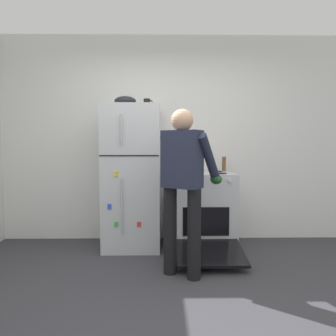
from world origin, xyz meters
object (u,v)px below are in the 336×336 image
Objects in this scene: refrigerator at (132,177)px; mixing_bowl at (125,101)px; red_pot at (190,168)px; coffee_mug at (147,103)px; person_cook at (184,178)px; stove_range at (203,210)px; pepper_mill at (224,164)px.

mixing_bowl is at bearing 179.78° from refrigerator.
red_pot is 1.13m from mixing_bowl.
mixing_bowl is at bearing -169.22° from coffee_mug.
mixing_bowl reaches higher than red_pot.
person_cook is 0.84m from red_pot.
stove_range is at bearing 71.09° from person_cook.
refrigerator is 1.09× the size of person_cook.
stove_range is 1.50m from coffee_mug.
coffee_mug reaches higher than stove_range.
coffee_mug is at bearing 169.29° from red_pot.
mixing_bowl reaches higher than refrigerator.
coffee_mug reaches higher than pepper_mill.
refrigerator reaches higher than stove_range.
coffee_mug reaches higher than person_cook.
stove_range is (0.87, -0.02, -0.42)m from refrigerator.
coffee_mug is (-0.53, 0.10, 0.80)m from red_pot.
stove_range is at bearing -5.64° from coffee_mug.
refrigerator is at bearing -170.30° from pepper_mill.
person_cook is 1.31m from coffee_mug.
refrigerator is at bearing -164.60° from coffee_mug.
refrigerator is 5.42× the size of red_pot.
pepper_mill is 1.49m from mixing_bowl.
coffee_mug is at bearing 15.40° from refrigerator.
pepper_mill reaches higher than stove_range.
red_pot is at bearing -10.71° from coffee_mug.
pepper_mill is at bearing 36.00° from stove_range.
coffee_mug is (-0.69, 0.07, 1.33)m from stove_range.
red_pot is at bearing -3.99° from refrigerator.
coffee_mug is 0.61× the size of pepper_mill.
red_pot is (-0.16, -0.03, 0.54)m from stove_range.
stove_range is at bearing -144.00° from pepper_mill.
coffee_mug reaches higher than refrigerator.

